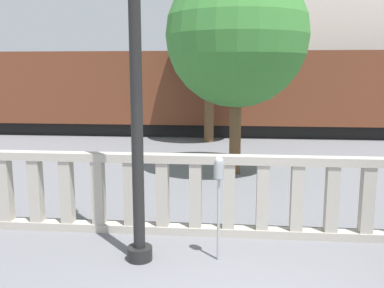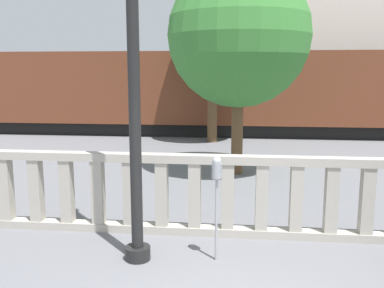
{
  "view_description": "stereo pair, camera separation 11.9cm",
  "coord_description": "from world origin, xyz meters",
  "px_view_note": "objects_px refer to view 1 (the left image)",
  "views": [
    {
      "loc": [
        -0.23,
        -3.75,
        2.76
      ],
      "look_at": [
        -1.0,
        4.2,
        1.4
      ],
      "focal_mm": 40.0,
      "sensor_mm": 36.0,
      "label": 1
    },
    {
      "loc": [
        -0.11,
        -3.74,
        2.76
      ],
      "look_at": [
        -1.0,
        4.2,
        1.4
      ],
      "focal_mm": 40.0,
      "sensor_mm": 36.0,
      "label": 2
    }
  ],
  "objects_px": {
    "tree_left": "(209,44)",
    "tree_right": "(237,36)",
    "parking_meter": "(219,179)",
    "train_near": "(231,91)",
    "lamppost": "(135,28)"
  },
  "relations": [
    {
      "from": "train_near",
      "to": "tree_right",
      "type": "distance_m",
      "value": 7.73
    },
    {
      "from": "parking_meter",
      "to": "tree_right",
      "type": "relative_size",
      "value": 0.28
    },
    {
      "from": "lamppost",
      "to": "tree_left",
      "type": "xyz_separation_m",
      "value": [
        0.4,
        10.88,
        0.45
      ]
    },
    {
      "from": "parking_meter",
      "to": "train_near",
      "type": "xyz_separation_m",
      "value": [
        0.08,
        13.03,
        0.65
      ]
    },
    {
      "from": "tree_right",
      "to": "lamppost",
      "type": "bearing_deg",
      "value": -104.07
    },
    {
      "from": "train_near",
      "to": "tree_left",
      "type": "xyz_separation_m",
      "value": [
        -0.84,
        -2.27,
        1.9
      ]
    },
    {
      "from": "tree_left",
      "to": "lamppost",
      "type": "bearing_deg",
      "value": -92.11
    },
    {
      "from": "parking_meter",
      "to": "tree_left",
      "type": "relative_size",
      "value": 0.29
    },
    {
      "from": "lamppost",
      "to": "tree_right",
      "type": "height_order",
      "value": "lamppost"
    },
    {
      "from": "parking_meter",
      "to": "tree_right",
      "type": "distance_m",
      "value": 6.03
    },
    {
      "from": "lamppost",
      "to": "parking_meter",
      "type": "distance_m",
      "value": 2.41
    },
    {
      "from": "tree_left",
      "to": "tree_right",
      "type": "distance_m",
      "value": 5.35
    },
    {
      "from": "train_near",
      "to": "tree_left",
      "type": "distance_m",
      "value": 3.07
    },
    {
      "from": "train_near",
      "to": "tree_left",
      "type": "bearing_deg",
      "value": -110.26
    },
    {
      "from": "tree_left",
      "to": "tree_right",
      "type": "bearing_deg",
      "value": -79.13
    }
  ]
}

